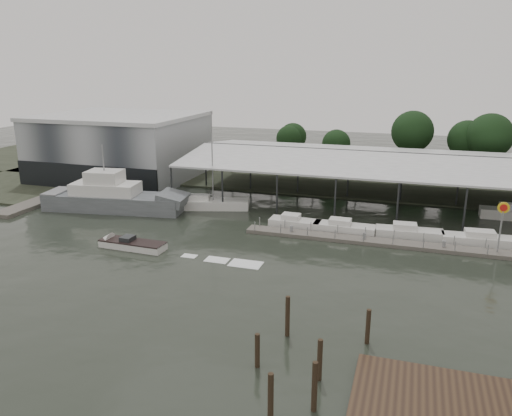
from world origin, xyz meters
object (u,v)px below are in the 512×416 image
(grey_trawler, at_px, (115,198))
(speedboat_underway, at_px, (127,244))
(shell_fuel_sign, at_px, (502,218))
(white_sailboat, at_px, (208,204))

(grey_trawler, relative_size, speedboat_underway, 1.03)
(shell_fuel_sign, relative_size, grey_trawler, 0.29)
(shell_fuel_sign, relative_size, speedboat_underway, 0.30)
(speedboat_underway, bearing_deg, grey_trawler, -50.54)
(shell_fuel_sign, distance_m, speedboat_underway, 37.56)
(shell_fuel_sign, height_order, speedboat_underway, shell_fuel_sign)
(grey_trawler, distance_m, speedboat_underway, 14.81)
(grey_trawler, bearing_deg, shell_fuel_sign, -11.43)
(shell_fuel_sign, height_order, white_sailboat, white_sailboat)
(shell_fuel_sign, distance_m, grey_trawler, 45.36)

